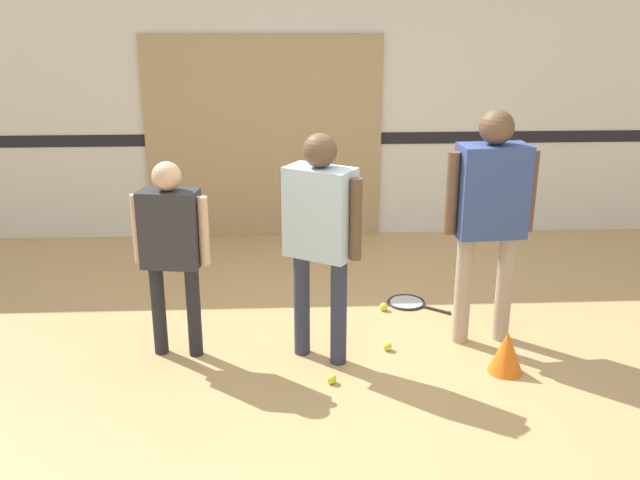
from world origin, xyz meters
The scene contains 11 objects.
ground_plane centered at (0.00, 0.00, 0.00)m, with size 16.00×16.00×0.00m, color tan.
wall_back centered at (0.00, 2.83, 1.60)m, with size 16.00×0.07×3.20m.
wall_panel centered at (-0.60, 2.77, 1.03)m, with size 2.39×0.05×2.06m.
person_instructor centered at (-0.16, 0.04, 0.98)m, with size 0.53×0.44×1.59m.
person_student_left centered at (-1.16, 0.15, 0.86)m, with size 0.52×0.28×1.39m.
person_student_right centered at (1.03, 0.26, 1.05)m, with size 0.64×0.30×1.70m.
racket_spare_on_floor centered at (0.61, 0.92, 0.01)m, with size 0.54×0.47×0.03m.
tennis_ball_near_instructor centered at (-0.10, -0.32, 0.03)m, with size 0.07×0.07×0.07m, color #CCE038.
tennis_ball_by_spare_racket centered at (0.39, 0.80, 0.03)m, with size 0.07×0.07×0.07m, color #CCE038.
tennis_ball_stray_left centered at (0.33, 0.12, 0.03)m, with size 0.07×0.07×0.07m, color #CCE038.
training_cone centered at (1.08, -0.23, 0.15)m, with size 0.24×0.24×0.30m.
Camera 1 is at (-0.38, -4.43, 2.41)m, focal length 40.00 mm.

